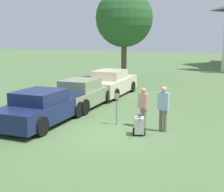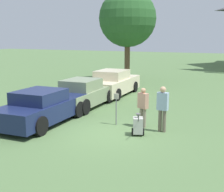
{
  "view_description": "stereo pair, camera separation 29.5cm",
  "coord_description": "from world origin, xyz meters",
  "px_view_note": "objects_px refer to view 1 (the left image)",
  "views": [
    {
      "loc": [
        4.85,
        -10.5,
        3.7
      ],
      "look_at": [
        -0.51,
        1.81,
        1.1
      ],
      "focal_mm": 50.0,
      "sensor_mm": 36.0,
      "label": 1
    },
    {
      "loc": [
        5.12,
        -10.38,
        3.7
      ],
      "look_at": [
        -0.51,
        1.81,
        1.1
      ],
      "focal_mm": 50.0,
      "sensor_mm": 36.0,
      "label": 2
    }
  ],
  "objects_px": {
    "parked_car_cream": "(111,83)",
    "person_supervisor": "(163,106)",
    "equipment_cart": "(139,125)",
    "person_worker": "(143,105)",
    "parked_car_navy": "(42,108)",
    "parking_meter": "(117,103)",
    "parked_car_sage": "(82,94)"
  },
  "relations": [
    {
      "from": "parked_car_navy",
      "to": "parked_car_sage",
      "type": "bearing_deg",
      "value": 88.3
    },
    {
      "from": "person_worker",
      "to": "person_supervisor",
      "type": "relative_size",
      "value": 0.91
    },
    {
      "from": "parked_car_navy",
      "to": "parked_car_sage",
      "type": "xyz_separation_m",
      "value": [
        0.0,
        3.44,
        0.01
      ]
    },
    {
      "from": "parked_car_cream",
      "to": "parking_meter",
      "type": "distance_m",
      "value": 6.8
    },
    {
      "from": "parking_meter",
      "to": "equipment_cart",
      "type": "relative_size",
      "value": 1.34
    },
    {
      "from": "parked_car_navy",
      "to": "parked_car_cream",
      "type": "distance_m",
      "value": 7.24
    },
    {
      "from": "parked_car_sage",
      "to": "parked_car_cream",
      "type": "height_order",
      "value": "parked_car_cream"
    },
    {
      "from": "parking_meter",
      "to": "parked_car_cream",
      "type": "bearing_deg",
      "value": 115.79
    },
    {
      "from": "parked_car_navy",
      "to": "person_worker",
      "type": "height_order",
      "value": "person_worker"
    },
    {
      "from": "parking_meter",
      "to": "person_worker",
      "type": "distance_m",
      "value": 1.13
    },
    {
      "from": "person_supervisor",
      "to": "equipment_cart",
      "type": "xyz_separation_m",
      "value": [
        -0.7,
        -0.81,
        -0.64
      ]
    },
    {
      "from": "parked_car_cream",
      "to": "person_supervisor",
      "type": "distance_m",
      "value": 7.99
    },
    {
      "from": "equipment_cart",
      "to": "parked_car_sage",
      "type": "bearing_deg",
      "value": 120.84
    },
    {
      "from": "equipment_cart",
      "to": "parking_meter",
      "type": "bearing_deg",
      "value": 122.69
    },
    {
      "from": "person_supervisor",
      "to": "equipment_cart",
      "type": "distance_m",
      "value": 1.25
    },
    {
      "from": "parking_meter",
      "to": "person_supervisor",
      "type": "xyz_separation_m",
      "value": [
        2.02,
        -0.13,
        0.1
      ]
    },
    {
      "from": "parked_car_sage",
      "to": "equipment_cart",
      "type": "relative_size",
      "value": 4.67
    },
    {
      "from": "parked_car_navy",
      "to": "parked_car_cream",
      "type": "relative_size",
      "value": 0.95
    },
    {
      "from": "person_supervisor",
      "to": "equipment_cart",
      "type": "relative_size",
      "value": 1.8
    },
    {
      "from": "person_supervisor",
      "to": "parked_car_navy",
      "type": "bearing_deg",
      "value": 16.06
    },
    {
      "from": "parked_car_cream",
      "to": "person_supervisor",
      "type": "xyz_separation_m",
      "value": [
        4.97,
        -6.25,
        0.3
      ]
    },
    {
      "from": "parked_car_navy",
      "to": "equipment_cart",
      "type": "bearing_deg",
      "value": 0.82
    },
    {
      "from": "parked_car_cream",
      "to": "person_supervisor",
      "type": "bearing_deg",
      "value": -53.17
    },
    {
      "from": "parking_meter",
      "to": "person_worker",
      "type": "bearing_deg",
      "value": 8.68
    },
    {
      "from": "parked_car_cream",
      "to": "person_worker",
      "type": "relative_size",
      "value": 3.05
    },
    {
      "from": "parked_car_navy",
      "to": "person_worker",
      "type": "xyz_separation_m",
      "value": [
        4.07,
        1.3,
        0.23
      ]
    },
    {
      "from": "person_worker",
      "to": "person_supervisor",
      "type": "xyz_separation_m",
      "value": [
        0.9,
        -0.3,
        0.11
      ]
    },
    {
      "from": "parked_car_cream",
      "to": "person_supervisor",
      "type": "relative_size",
      "value": 2.77
    },
    {
      "from": "parked_car_sage",
      "to": "equipment_cart",
      "type": "bearing_deg",
      "value": -38.99
    },
    {
      "from": "parked_car_cream",
      "to": "equipment_cart",
      "type": "distance_m",
      "value": 8.26
    },
    {
      "from": "person_worker",
      "to": "parked_car_navy",
      "type": "bearing_deg",
      "value": 40.44
    },
    {
      "from": "person_worker",
      "to": "equipment_cart",
      "type": "xyz_separation_m",
      "value": [
        0.2,
        -1.11,
        -0.54
      ]
    }
  ]
}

